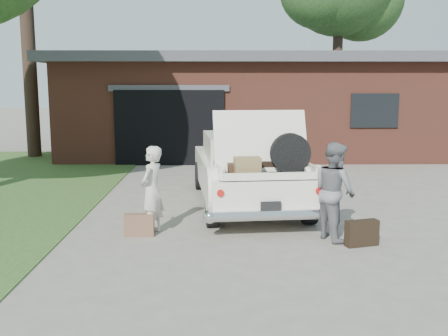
{
  "coord_description": "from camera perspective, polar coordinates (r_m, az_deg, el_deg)",
  "views": [
    {
      "loc": [
        -0.1,
        -7.34,
        2.39
      ],
      "look_at": [
        0.0,
        0.6,
        1.1
      ],
      "focal_mm": 42.0,
      "sensor_mm": 36.0,
      "label": 1
    }
  ],
  "objects": [
    {
      "name": "ground",
      "position": [
        7.72,
        0.06,
        -8.8
      ],
      "size": [
        90.0,
        90.0,
        0.0
      ],
      "primitive_type": "plane",
      "color": "gray",
      "rests_on": "ground"
    },
    {
      "name": "house",
      "position": [
        18.86,
        2.59,
        7.01
      ],
      "size": [
        12.8,
        7.8,
        3.3
      ],
      "color": "brown",
      "rests_on": "ground"
    },
    {
      "name": "sedan",
      "position": [
        10.35,
        2.54,
        -0.13
      ],
      "size": [
        2.32,
        5.0,
        1.94
      ],
      "rotation": [
        0.0,
        0.0,
        0.1
      ],
      "color": "white",
      "rests_on": "ground"
    },
    {
      "name": "woman_left",
      "position": [
        8.38,
        -7.86,
        -2.44
      ],
      "size": [
        0.49,
        0.6,
        1.42
      ],
      "primitive_type": "imported",
      "rotation": [
        0.0,
        0.0,
        -1.91
      ],
      "color": "beige",
      "rests_on": "ground"
    },
    {
      "name": "woman_right",
      "position": [
        8.21,
        11.95,
        -2.45
      ],
      "size": [
        0.8,
        0.89,
        1.51
      ],
      "primitive_type": "imported",
      "rotation": [
        0.0,
        0.0,
        1.95
      ],
      "color": "slate",
      "rests_on": "ground"
    },
    {
      "name": "suitcase_left",
      "position": [
        8.41,
        -9.22,
        -6.14
      ],
      "size": [
        0.47,
        0.15,
        0.36
      ],
      "primitive_type": "cube",
      "rotation": [
        0.0,
        0.0,
        0.01
      ],
      "color": "brown",
      "rests_on": "ground"
    },
    {
      "name": "suitcase_right",
      "position": [
        8.08,
        14.77,
        -6.87
      ],
      "size": [
        0.53,
        0.3,
        0.39
      ],
      "primitive_type": "cube",
      "rotation": [
        0.0,
        0.0,
        0.29
      ],
      "color": "black",
      "rests_on": "ground"
    }
  ]
}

